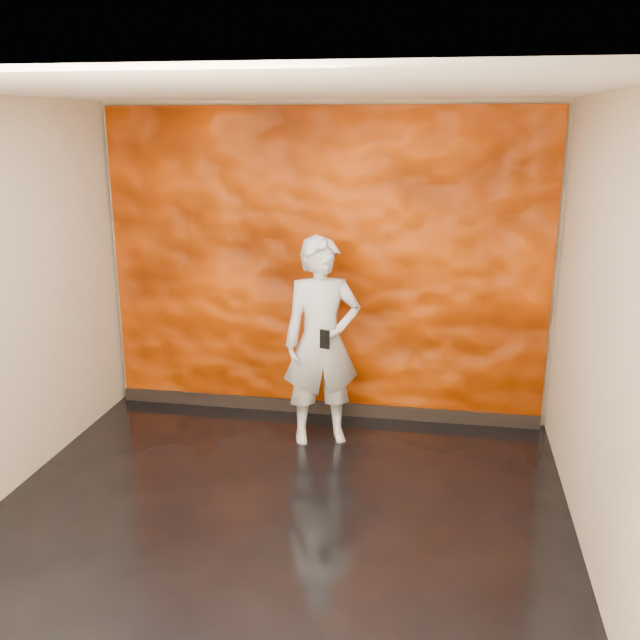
# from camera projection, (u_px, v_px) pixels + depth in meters

# --- Properties ---
(room) EXTENTS (4.02, 4.02, 2.81)m
(room) POSITION_uv_depth(u_px,v_px,m) (270.00, 325.00, 4.44)
(room) COLOR black
(room) RESTS_ON ground
(feature_wall) EXTENTS (3.90, 0.06, 2.75)m
(feature_wall) POSITION_uv_depth(u_px,v_px,m) (324.00, 267.00, 6.30)
(feature_wall) COLOR #F44C00
(feature_wall) RESTS_ON ground
(baseboard) EXTENTS (3.90, 0.04, 0.12)m
(baseboard) POSITION_uv_depth(u_px,v_px,m) (323.00, 407.00, 6.62)
(baseboard) COLOR black
(baseboard) RESTS_ON ground
(man) EXTENTS (0.74, 0.60, 1.75)m
(man) POSITION_uv_depth(u_px,v_px,m) (322.00, 342.00, 5.87)
(man) COLOR #A3A9B2
(man) RESTS_ON ground
(phone) EXTENTS (0.08, 0.04, 0.15)m
(phone) POSITION_uv_depth(u_px,v_px,m) (325.00, 339.00, 5.60)
(phone) COLOR black
(phone) RESTS_ON man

